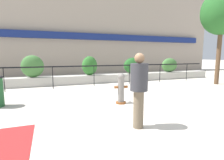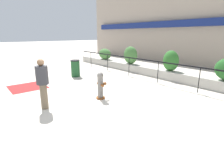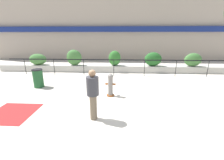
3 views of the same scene
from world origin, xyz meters
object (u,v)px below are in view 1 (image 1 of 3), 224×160
(street_tree, at_px, (222,13))
(hedge_bush_3, at_px, (133,66))
(fire_hydrant, at_px, (121,88))
(pedestrian, at_px, (139,86))
(hedge_bush_1, at_px, (33,66))
(hedge_bush_4, at_px, (169,65))
(hedge_bush_2, at_px, (90,66))

(street_tree, bearing_deg, hedge_bush_3, 144.01)
(fire_hydrant, bearing_deg, pedestrian, -102.30)
(hedge_bush_3, height_order, fire_hydrant, hedge_bush_3)
(hedge_bush_1, distance_m, street_tree, 10.90)
(hedge_bush_4, xyz_separation_m, street_tree, (1.09, -2.93, 3.05))
(hedge_bush_1, xyz_separation_m, hedge_bush_4, (8.99, 0.00, -0.10))
(hedge_bush_1, height_order, hedge_bush_3, hedge_bush_1)
(hedge_bush_1, relative_size, hedge_bush_3, 0.94)
(hedge_bush_1, height_order, street_tree, street_tree)
(fire_hydrant, bearing_deg, hedge_bush_2, 89.70)
(hedge_bush_3, xyz_separation_m, pedestrian, (-3.38, -6.88, -0.03))
(fire_hydrant, height_order, pedestrian, pedestrian)
(fire_hydrant, bearing_deg, hedge_bush_3, 58.71)
(street_tree, distance_m, pedestrian, 8.94)
(hedge_bush_1, relative_size, hedge_bush_4, 0.94)
(hedge_bush_1, xyz_separation_m, hedge_bush_2, (3.14, 0.00, -0.03))
(hedge_bush_2, relative_size, pedestrian, 0.66)
(hedge_bush_3, distance_m, pedestrian, 7.67)
(fire_hydrant, bearing_deg, street_tree, 15.25)
(street_tree, bearing_deg, hedge_bush_2, 157.13)
(hedge_bush_4, height_order, fire_hydrant, hedge_bush_4)
(hedge_bush_3, bearing_deg, street_tree, -35.99)
(hedge_bush_4, bearing_deg, hedge_bush_1, 180.00)
(pedestrian, bearing_deg, hedge_bush_1, 111.16)
(hedge_bush_4, distance_m, fire_hydrant, 7.62)
(hedge_bush_2, bearing_deg, hedge_bush_4, 0.00)
(street_tree, height_order, pedestrian, street_tree)
(hedge_bush_3, xyz_separation_m, hedge_bush_4, (2.94, 0.00, -0.02))
(hedge_bush_1, distance_m, pedestrian, 7.38)
(pedestrian, bearing_deg, hedge_bush_4, 47.42)
(hedge_bush_2, xyz_separation_m, street_tree, (6.94, -2.93, 2.98))
(hedge_bush_2, distance_m, fire_hydrant, 4.85)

